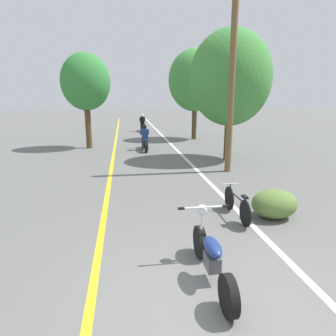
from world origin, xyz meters
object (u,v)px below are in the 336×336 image
Objects in this scene: roadside_tree_right_far at (195,80)px; motorcycle_rider_far at (142,125)px; motorcycle_rider_lead at (145,140)px; utility_pole at (232,69)px; bicycle_parked at (237,204)px; roadside_tree_right_near at (230,78)px; roadside_tree_left at (86,82)px; motorcycle_foreground at (211,256)px.

motorcycle_rider_far is at bearing 122.20° from roadside_tree_right_far.
roadside_tree_right_far is at bearing -57.80° from motorcycle_rider_far.
roadside_tree_right_far is 2.77× the size of motorcycle_rider_lead.
utility_pole reaches higher than bicycle_parked.
utility_pole is at bearing -108.57° from roadside_tree_right_near.
roadside_tree_left is (-6.68, -2.66, -0.28)m from roadside_tree_right_far.
motorcycle_rider_far is 1.25× the size of bicycle_parked.
motorcycle_rider_lead is (-3.60, 2.98, -3.10)m from roadside_tree_right_near.
motorcycle_foreground is (-3.42, -15.76, -3.45)m from roadside_tree_right_far.
roadside_tree_left is at bearing -114.42° from motorcycle_rider_far.
roadside_tree_right_near is at bearing -74.97° from motorcycle_rider_far.
roadside_tree_right_near is 2.70× the size of motorcycle_foreground.
utility_pole is at bearing -94.86° from roadside_tree_right_far.
roadside_tree_right_far is at bearing 89.91° from roadside_tree_right_near.
utility_pole reaches higher than roadside_tree_right_far.
bicycle_parked is at bearing -98.88° from roadside_tree_right_far.
roadside_tree_left is 13.86m from motorcycle_foreground.
motorcycle_rider_far is (0.25, 20.81, 0.14)m from motorcycle_foreground.
motorcycle_rider_far reaches higher than motorcycle_rider_lead.
roadside_tree_right_near is 2.70× the size of motorcycle_rider_lead.
utility_pole is 1.45× the size of roadside_tree_left.
bicycle_parked is (1.08, -18.46, -0.21)m from motorcycle_rider_far.
motorcycle_foreground is 2.70m from bicycle_parked.
roadside_tree_right_near is 6.75m from roadside_tree_right_far.
utility_pole reaches higher than roadside_tree_right_near.
bicycle_parked is at bearing 60.48° from motorcycle_foreground.
roadside_tree_right_far reaches higher than motorcycle_rider_lead.
utility_pole is 3.51× the size of motorcycle_rider_lead.
utility_pole reaches higher than motorcycle_rider_far.
roadside_tree_left is at bearing 103.96° from motorcycle_foreground.
motorcycle_rider_far is at bearing 87.18° from motorcycle_rider_lead.
motorcycle_rider_lead is at bearing 140.44° from roadside_tree_right_near.
utility_pole is 1.30× the size of roadside_tree_right_near.
motorcycle_foreground is (3.25, -13.10, -3.17)m from roadside_tree_left.
roadside_tree_right_near reaches higher than motorcycle_foreground.
motorcycle_rider_lead is (-3.61, -3.77, -3.33)m from roadside_tree_right_far.
utility_pole is at bearing -61.39° from motorcycle_rider_lead.
roadside_tree_right_near reaches higher than roadside_tree_left.
motorcycle_rider_lead is at bearing -133.76° from roadside_tree_right_far.
roadside_tree_right_near is at bearing 72.64° from bicycle_parked.
motorcycle_rider_lead is 9.76m from bicycle_parked.
utility_pole reaches higher than motorcycle_rider_lead.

